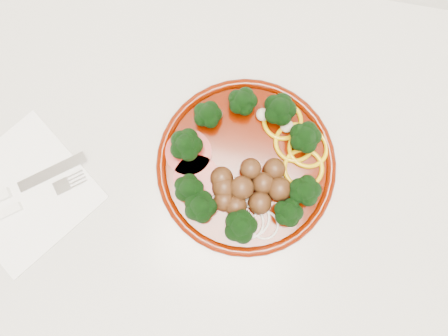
% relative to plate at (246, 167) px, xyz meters
% --- Properties ---
extents(counter, '(2.40, 0.60, 0.90)m').
position_rel_plate_xyz_m(counter, '(0.09, -0.01, -0.47)').
color(counter, beige).
rests_on(counter, ground).
extents(plate, '(0.26, 0.26, 0.06)m').
position_rel_plate_xyz_m(plate, '(0.00, 0.00, 0.00)').
color(plate, '#4B0D00').
rests_on(plate, counter).
extents(napkin, '(0.24, 0.24, 0.00)m').
position_rel_plate_xyz_m(napkin, '(-0.30, -0.09, -0.02)').
color(napkin, white).
rests_on(napkin, counter).
extents(knife, '(0.16, 0.13, 0.01)m').
position_rel_plate_xyz_m(knife, '(-0.33, -0.10, -0.01)').
color(knife, silver).
rests_on(knife, napkin).
extents(fork, '(0.14, 0.11, 0.01)m').
position_rel_plate_xyz_m(fork, '(-0.31, -0.12, -0.01)').
color(fork, white).
rests_on(fork, napkin).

